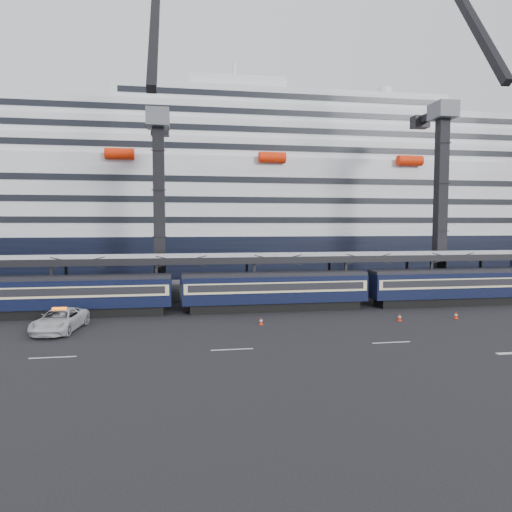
% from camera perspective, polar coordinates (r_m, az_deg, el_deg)
% --- Properties ---
extents(ground, '(260.00, 260.00, 0.00)m').
position_cam_1_polar(ground, '(40.56, 16.65, -8.78)').
color(ground, black).
rests_on(ground, ground).
extents(train, '(133.05, 3.00, 4.05)m').
position_cam_1_polar(train, '(47.77, 6.38, -4.03)').
color(train, black).
rests_on(train, ground).
extents(canopy, '(130.00, 6.25, 5.53)m').
position_cam_1_polar(canopy, '(52.64, 10.11, 0.01)').
color(canopy, '#A0A2A8').
rests_on(canopy, ground).
extents(cruise_ship, '(214.09, 28.84, 34.00)m').
position_cam_1_polar(cruise_ship, '(83.23, 2.11, 6.40)').
color(cruise_ship, black).
rests_on(cruise_ship, ground).
extents(crane_dark_near, '(4.50, 17.75, 35.08)m').
position_cam_1_polar(crane_dark_near, '(54.29, -12.04, 7.16)').
color(crane_dark_near, '#505258').
rests_on(crane_dark_near, ground).
extents(crane_dark_mid, '(4.50, 18.24, 39.64)m').
position_cam_1_polar(crane_dark_mid, '(62.40, 22.32, 7.84)').
color(crane_dark_mid, '#505258').
rests_on(crane_dark_mid, ground).
extents(pickup_truck, '(3.88, 6.93, 1.83)m').
position_cam_1_polar(pickup_truck, '(41.40, -23.33, -7.39)').
color(pickup_truck, '#B7BBBF').
rests_on(pickup_truck, ground).
extents(traffic_cone_c, '(0.34, 0.34, 0.68)m').
position_cam_1_polar(traffic_cone_c, '(40.65, 0.63, -8.10)').
color(traffic_cone_c, red).
rests_on(traffic_cone_c, ground).
extents(traffic_cone_d, '(0.36, 0.36, 0.72)m').
position_cam_1_polar(traffic_cone_d, '(44.15, 17.50, -7.29)').
color(traffic_cone_d, red).
rests_on(traffic_cone_d, ground).
extents(traffic_cone_e, '(0.35, 0.35, 0.70)m').
position_cam_1_polar(traffic_cone_e, '(47.05, 23.72, -6.76)').
color(traffic_cone_e, red).
rests_on(traffic_cone_e, ground).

